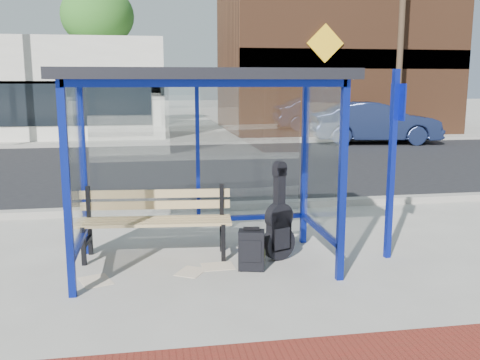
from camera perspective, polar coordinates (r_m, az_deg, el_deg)
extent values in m
plane|color=#B2ADA0|center=(6.82, -3.80, -9.07)|extent=(120.00, 120.00, 0.00)
cube|color=gray|center=(9.58, -5.60, -2.97)|extent=(60.00, 0.25, 0.12)
cube|color=black|center=(14.59, -7.05, 1.41)|extent=(60.00, 10.00, 0.00)
cube|color=gray|center=(19.63, -7.77, 3.88)|extent=(60.00, 0.25, 0.12)
cube|color=#B2ADA0|center=(21.53, -7.94, 4.30)|extent=(60.00, 4.00, 0.01)
cube|color=navy|center=(5.82, -18.00, -1.22)|extent=(0.08, 0.08, 2.30)
cube|color=navy|center=(6.14, 10.87, -0.30)|extent=(0.08, 0.08, 2.30)
cube|color=navy|center=(7.29, -16.35, 1.14)|extent=(0.08, 0.08, 2.30)
cube|color=navy|center=(7.54, 6.90, 1.79)|extent=(0.08, 0.08, 2.30)
cube|color=navy|center=(7.18, -4.65, 10.29)|extent=(3.00, 0.08, 0.08)
cube|color=navy|center=(5.68, -3.29, 10.27)|extent=(3.00, 0.08, 0.08)
cube|color=navy|center=(6.45, -17.62, 9.83)|extent=(0.08, 1.50, 0.08)
cube|color=navy|center=(6.74, 8.95, 10.19)|extent=(0.08, 1.50, 0.08)
cube|color=navy|center=(7.42, -4.44, -4.23)|extent=(3.00, 0.08, 0.06)
cube|color=navy|center=(6.72, -16.74, -6.21)|extent=(0.08, 1.50, 0.06)
cube|color=navy|center=(7.00, 8.51, -5.21)|extent=(0.08, 1.50, 0.06)
cube|color=navy|center=(7.23, -4.55, 3.07)|extent=(0.05, 0.05, 1.90)
cube|color=silver|center=(7.24, -4.54, 2.75)|extent=(2.84, 0.01, 1.82)
cube|color=silver|center=(6.53, -17.16, 1.47)|extent=(0.02, 1.34, 1.82)
cube|color=silver|center=(6.81, 8.72, 2.18)|extent=(0.02, 1.34, 1.82)
cube|color=black|center=(6.43, -4.06, 11.18)|extent=(3.30, 1.80, 0.12)
cube|color=#59331E|center=(26.37, 9.68, 12.32)|extent=(10.00, 7.00, 6.40)
cube|color=black|center=(23.14, 12.56, 12.50)|extent=(10.00, 0.10, 0.80)
cube|color=yellow|center=(22.56, 9.07, 14.20)|extent=(1.56, 0.06, 1.56)
cylinder|color=#4C3826|center=(28.50, -14.68, 10.57)|extent=(0.36, 0.36, 5.00)
ellipsoid|color=#2A641C|center=(28.68, -14.97, 16.57)|extent=(3.60, 3.60, 3.06)
cylinder|color=#4C3826|center=(31.29, 15.42, 10.50)|extent=(0.36, 0.36, 5.00)
ellipsoid|color=#2A641C|center=(31.45, 15.69, 15.96)|extent=(3.60, 3.60, 3.06)
cylinder|color=#4C3826|center=(22.09, 16.78, 14.50)|extent=(0.24, 0.24, 8.00)
cube|color=black|center=(7.02, -16.36, -6.79)|extent=(0.06, 0.06, 0.49)
cube|color=black|center=(7.36, -15.78, -4.18)|extent=(0.06, 0.06, 0.93)
cube|color=black|center=(7.22, -16.02, -6.29)|extent=(0.09, 0.45, 0.05)
cube|color=black|center=(6.87, -1.79, -6.73)|extent=(0.06, 0.06, 0.49)
cube|color=black|center=(7.22, -1.97, -4.06)|extent=(0.06, 0.06, 0.93)
cube|color=black|center=(7.08, -1.88, -6.22)|extent=(0.09, 0.45, 0.05)
cube|color=#D3BB7A|center=(6.85, -9.19, -4.76)|extent=(1.98, 0.28, 0.04)
cube|color=#D3BB7A|center=(6.97, -9.11, -4.50)|extent=(1.98, 0.28, 0.04)
cube|color=#D3BB7A|center=(7.08, -9.04, -4.25)|extent=(1.98, 0.28, 0.04)
cube|color=#D3BB7A|center=(7.20, -8.96, -4.01)|extent=(1.98, 0.28, 0.04)
cube|color=#D3BB7A|center=(7.20, -8.98, -2.65)|extent=(1.97, 0.21, 0.11)
cube|color=#D3BB7A|center=(7.17, -9.01, -1.46)|extent=(1.97, 0.21, 0.11)
cylinder|color=black|center=(6.97, 4.14, -6.71)|extent=(0.46, 0.29, 0.44)
cylinder|color=black|center=(6.88, 4.18, -3.94)|extent=(0.39, 0.26, 0.37)
cube|color=black|center=(6.93, 4.16, -5.38)|extent=(0.34, 0.24, 0.53)
cube|color=black|center=(6.80, 4.22, -1.01)|extent=(0.15, 0.14, 0.53)
cube|color=black|center=(6.76, 4.25, 0.92)|extent=(0.19, 0.16, 0.11)
cube|color=black|center=(6.57, 1.22, -7.47)|extent=(0.35, 0.26, 0.49)
cylinder|color=black|center=(6.66, 0.20, -9.34)|extent=(0.09, 0.18, 0.04)
cylinder|color=black|center=(6.64, 2.22, -9.38)|extent=(0.09, 0.18, 0.04)
cube|color=black|center=(6.50, 1.23, -5.19)|extent=(0.20, 0.08, 0.04)
cube|color=black|center=(6.47, 1.17, -7.63)|extent=(0.24, 0.07, 0.27)
ellipsoid|color=#2F311B|center=(6.75, 1.59, -7.80)|extent=(0.28, 0.21, 0.33)
ellipsoid|color=#2F311B|center=(6.67, 1.79, -8.43)|extent=(0.16, 0.12, 0.17)
cube|color=#2F311B|center=(6.72, 1.56, -6.50)|extent=(0.09, 0.04, 0.03)
cube|color=#0D1D98|center=(7.08, 15.86, 1.44)|extent=(0.08, 0.08, 2.43)
cube|color=#0D1D98|center=(7.03, 16.50, 7.98)|extent=(0.07, 0.30, 0.46)
cube|color=white|center=(6.51, -15.13, -10.35)|extent=(0.44, 0.49, 0.01)
cube|color=white|center=(6.60, -5.25, -9.74)|extent=(0.44, 0.46, 0.01)
cube|color=white|center=(6.77, -2.37, -9.18)|extent=(0.41, 0.33, 0.01)
imported|color=#172041|center=(20.54, 14.22, 5.93)|extent=(4.83, 2.23, 1.54)
cylinder|color=#AF0C13|center=(23.19, 19.29, 5.07)|extent=(0.22, 0.22, 0.67)
sphere|color=#AF0C13|center=(23.16, 19.35, 5.98)|extent=(0.25, 0.25, 0.25)
cylinder|color=#AF0C13|center=(23.18, 19.31, 5.35)|extent=(0.38, 0.20, 0.11)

